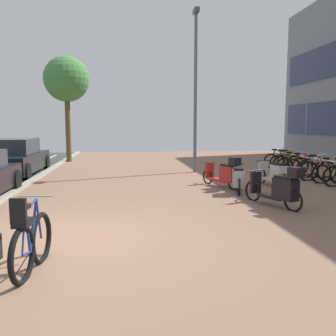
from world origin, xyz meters
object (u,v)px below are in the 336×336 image
at_px(scooter_mid, 275,174).
at_px(scooter_near, 237,179).
at_px(lamp_post, 195,84).
at_px(bicycle_rack_09, 284,162).
at_px(scooter_extra, 279,188).
at_px(bicycle_rack_10, 278,161).
at_px(street_tree, 67,80).
at_px(bicycle_rack_08, 288,163).
at_px(bicycle_foreground, 28,243).
at_px(scooter_far, 225,173).
at_px(bicycle_rack_03, 330,174).
at_px(bicycle_rack_07, 293,165).
at_px(bicycle_rack_06, 300,167).
at_px(bicycle_rack_05, 314,169).
at_px(parked_car_far, 15,158).
at_px(bicycle_rack_04, 317,171).

bearing_deg(scooter_mid, scooter_near, -152.49).
distance_m(scooter_near, lamp_post, 5.66).
xyz_separation_m(bicycle_rack_09, scooter_extra, (-3.40, -7.06, 0.15)).
bearing_deg(bicycle_rack_10, street_tree, 158.03).
distance_m(bicycle_rack_08, scooter_near, 5.73).
bearing_deg(scooter_mid, bicycle_rack_08, 58.97).
distance_m(bicycle_rack_09, bicycle_rack_10, 0.65).
distance_m(bicycle_foreground, lamp_post, 11.25).
bearing_deg(scooter_far, bicycle_rack_03, 4.91).
bearing_deg(scooter_near, bicycle_rack_03, 17.62).
distance_m(bicycle_rack_03, scooter_far, 3.81).
xyz_separation_m(bicycle_rack_07, scooter_extra, (-3.17, -5.77, 0.14)).
height_order(bicycle_foreground, bicycle_rack_07, bicycle_foreground).
xyz_separation_m(bicycle_rack_06, scooter_extra, (-3.17, -5.12, 0.13)).
distance_m(scooter_near, scooter_extra, 2.06).
bearing_deg(bicycle_rack_07, bicycle_rack_05, -81.28).
bearing_deg(bicycle_rack_06, bicycle_rack_09, 83.07).
bearing_deg(lamp_post, bicycle_rack_10, 14.34).
bearing_deg(bicycle_rack_08, lamp_post, 176.66).
height_order(scooter_far, parked_car_far, parked_car_far).
xyz_separation_m(bicycle_rack_08, bicycle_rack_09, (0.13, 0.65, -0.02)).
relative_size(bicycle_rack_05, scooter_extra, 0.70).
relative_size(bicycle_foreground, scooter_extra, 0.82).
bearing_deg(bicycle_rack_08, scooter_extra, -117.07).
bearing_deg(parked_car_far, scooter_extra, -40.24).
bearing_deg(bicycle_rack_05, bicycle_rack_10, 89.71).
relative_size(bicycle_rack_07, parked_car_far, 0.31).
bearing_deg(bicycle_rack_04, parked_car_far, 164.98).
relative_size(bicycle_rack_05, street_tree, 0.22).
relative_size(bicycle_rack_04, bicycle_rack_09, 1.12).
bearing_deg(street_tree, scooter_near, -57.15).
relative_size(bicycle_rack_03, scooter_near, 0.74).
relative_size(bicycle_rack_04, bicycle_rack_05, 1.14).
bearing_deg(bicycle_rack_10, scooter_near, -123.59).
height_order(bicycle_rack_09, street_tree, street_tree).
height_order(scooter_near, scooter_mid, scooter_mid).
height_order(bicycle_rack_04, bicycle_rack_09, bicycle_rack_04).
bearing_deg(bicycle_rack_03, parked_car_far, 162.11).
distance_m(scooter_extra, lamp_post, 7.41).
distance_m(bicycle_rack_04, street_tree, 13.27).
xyz_separation_m(bicycle_rack_05, scooter_extra, (-3.37, -4.47, 0.15)).
bearing_deg(street_tree, parked_car_far, -105.71).
relative_size(bicycle_rack_06, scooter_mid, 0.75).
xyz_separation_m(bicycle_rack_03, bicycle_rack_04, (-0.11, 0.65, 0.02)).
bearing_deg(street_tree, bicycle_rack_10, -21.97).
bearing_deg(bicycle_rack_05, scooter_near, -146.89).
xyz_separation_m(scooter_far, lamp_post, (-0.22, 3.80, 3.18)).
bearing_deg(street_tree, bicycle_rack_03, -40.83).
relative_size(bicycle_rack_07, bicycle_rack_09, 1.05).
distance_m(scooter_near, scooter_far, 0.85).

